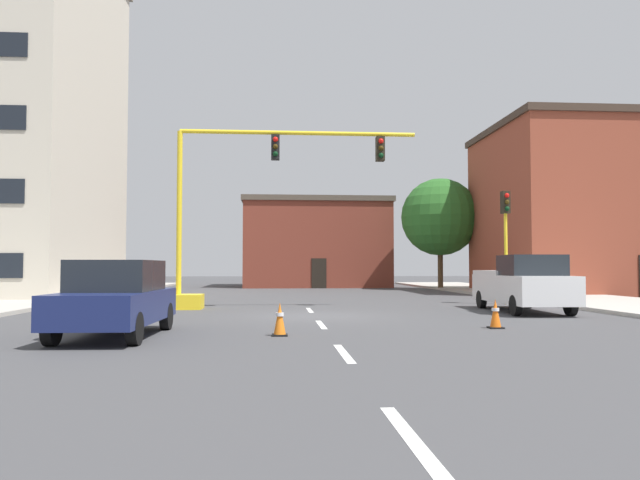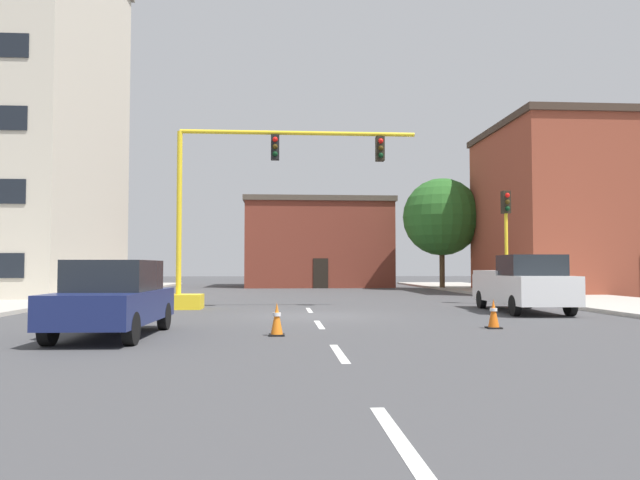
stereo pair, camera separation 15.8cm
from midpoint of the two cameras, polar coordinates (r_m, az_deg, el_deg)
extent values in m
plane|color=#424244|center=(19.74, -0.79, -7.15)|extent=(160.00, 160.00, 0.00)
cube|color=#B2ADA3|center=(30.04, -27.24, -5.15)|extent=(6.00, 56.00, 0.14)
cube|color=#B2ADA3|center=(31.04, 22.77, -5.14)|extent=(6.00, 56.00, 0.14)
cube|color=silver|center=(5.98, 7.75, -17.94)|extent=(0.16, 2.40, 0.01)
cube|color=silver|center=(11.31, 1.85, -10.60)|extent=(0.16, 2.40, 0.01)
cube|color=silver|center=(16.75, -0.17, -7.97)|extent=(0.16, 2.40, 0.01)
cube|color=silver|center=(22.22, -1.18, -6.62)|extent=(0.16, 2.40, 0.01)
cube|color=brown|center=(49.01, -0.57, -0.59)|extent=(11.17, 9.03, 6.48)
cube|color=#4C4238|center=(49.25, -0.57, 3.41)|extent=(11.47, 9.33, 0.40)
cube|color=black|center=(44.45, -0.20, -3.16)|extent=(1.10, 0.06, 2.20)
cube|color=brown|center=(40.44, 24.44, 2.35)|extent=(12.53, 10.18, 9.73)
cube|color=#3D2D23|center=(41.16, 24.31, 9.39)|extent=(12.83, 10.48, 0.40)
cube|color=yellow|center=(23.48, -13.38, -5.67)|extent=(1.80, 1.20, 0.55)
cylinder|color=yellow|center=(23.53, -13.30, 2.56)|extent=(0.20, 0.20, 6.20)
cylinder|color=yellow|center=(23.73, -2.19, 10.03)|extent=(9.05, 0.16, 0.16)
cube|color=black|center=(23.59, -4.42, 8.68)|extent=(0.32, 0.36, 0.95)
sphere|color=red|center=(23.46, -4.42, 9.43)|extent=(0.20, 0.20, 0.20)
sphere|color=#38280A|center=(23.41, -4.42, 8.76)|extent=(0.20, 0.20, 0.20)
sphere|color=black|center=(23.35, -4.42, 8.09)|extent=(0.20, 0.20, 0.20)
cube|color=black|center=(23.93, 5.49, 8.53)|extent=(0.32, 0.36, 0.95)
sphere|color=red|center=(23.80, 5.57, 9.26)|extent=(0.20, 0.20, 0.20)
sphere|color=#38280A|center=(23.74, 5.57, 8.60)|extent=(0.20, 0.20, 0.20)
sphere|color=black|center=(23.69, 5.58, 7.94)|extent=(0.20, 0.20, 0.20)
cylinder|color=yellow|center=(26.80, 16.94, -0.69)|extent=(0.14, 0.14, 4.80)
cube|color=black|center=(26.92, 16.89, 3.41)|extent=(0.32, 0.36, 0.95)
sphere|color=red|center=(26.78, 17.03, 4.04)|extent=(0.20, 0.20, 0.20)
sphere|color=#38280A|center=(26.75, 17.03, 3.44)|extent=(0.20, 0.20, 0.20)
sphere|color=black|center=(26.72, 17.04, 2.84)|extent=(0.20, 0.20, 0.20)
cylinder|color=#4C3823|center=(42.69, 11.17, -2.58)|extent=(0.36, 0.36, 3.03)
sphere|color=#286023|center=(42.83, 11.13, 2.14)|extent=(5.36, 5.36, 5.36)
cube|color=white|center=(22.60, 18.30, -4.37)|extent=(2.21, 5.48, 0.95)
cube|color=#1E2328|center=(21.75, 19.09, -2.26)|extent=(1.91, 1.87, 0.70)
cube|color=white|center=(23.71, 17.28, -2.95)|extent=(2.11, 2.89, 0.16)
cylinder|color=black|center=(21.26, 22.32, -5.71)|extent=(0.25, 0.69, 0.68)
cylinder|color=black|center=(20.59, 17.73, -5.89)|extent=(0.25, 0.69, 0.68)
cylinder|color=black|center=(24.65, 18.80, -5.30)|extent=(0.25, 0.69, 0.68)
cylinder|color=black|center=(24.08, 14.77, -5.42)|extent=(0.25, 0.69, 0.68)
cube|color=navy|center=(14.58, -18.98, -5.94)|extent=(1.98, 4.55, 0.70)
cube|color=#1E2328|center=(14.65, -18.84, -3.19)|extent=(1.77, 2.35, 0.70)
cylinder|color=black|center=(16.31, -20.28, -6.78)|extent=(0.24, 0.69, 0.68)
cylinder|color=black|center=(15.89, -14.56, -6.97)|extent=(0.24, 0.69, 0.68)
cylinder|color=black|center=(13.44, -24.28, -7.66)|extent=(0.24, 0.69, 0.68)
cylinder|color=black|center=(12.92, -17.39, -7.98)|extent=(0.24, 0.69, 0.68)
cube|color=black|center=(16.38, 15.94, -7.94)|extent=(0.36, 0.36, 0.04)
cone|color=orange|center=(16.35, 15.93, -6.61)|extent=(0.28, 0.28, 0.72)
cylinder|color=white|center=(16.34, 15.92, -6.31)|extent=(0.19, 0.19, 0.08)
cube|color=black|center=(14.12, -4.14, -8.92)|extent=(0.36, 0.36, 0.04)
cone|color=orange|center=(14.08, -4.13, -7.36)|extent=(0.28, 0.28, 0.73)
cylinder|color=white|center=(14.07, -4.13, -7.00)|extent=(0.19, 0.19, 0.08)
camera|label=1|loc=(0.08, -90.18, 0.01)|focal=33.98mm
camera|label=2|loc=(0.08, 89.82, -0.01)|focal=33.98mm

